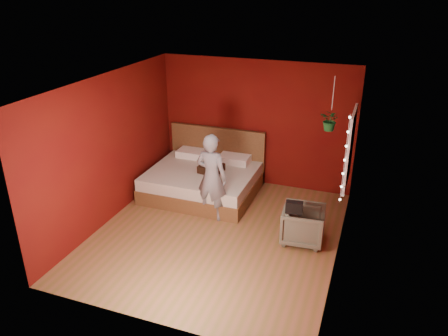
# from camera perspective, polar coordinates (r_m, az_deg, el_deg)

# --- Properties ---
(floor) EXTENTS (4.50, 4.50, 0.00)m
(floor) POSITION_cam_1_polar(r_m,az_deg,el_deg) (7.59, -0.90, -8.55)
(floor) COLOR brown
(floor) RESTS_ON ground
(room_walls) EXTENTS (4.04, 4.54, 2.62)m
(room_walls) POSITION_cam_1_polar(r_m,az_deg,el_deg) (6.84, -0.99, 3.44)
(room_walls) COLOR #5B1109
(room_walls) RESTS_ON ground
(window) EXTENTS (0.05, 0.97, 1.27)m
(window) POSITION_cam_1_polar(r_m,az_deg,el_deg) (7.35, 16.10, 2.45)
(window) COLOR white
(window) RESTS_ON room_walls
(fairy_lights) EXTENTS (0.04, 0.04, 1.45)m
(fairy_lights) POSITION_cam_1_polar(r_m,az_deg,el_deg) (6.86, 15.49, 1.00)
(fairy_lights) COLOR silver
(fairy_lights) RESTS_ON room_walls
(bed) EXTENTS (2.09, 1.78, 1.15)m
(bed) POSITION_cam_1_polar(r_m,az_deg,el_deg) (8.86, -2.59, -1.37)
(bed) COLOR brown
(bed) RESTS_ON ground
(person) EXTENTS (0.63, 0.46, 1.61)m
(person) POSITION_cam_1_polar(r_m,az_deg,el_deg) (7.71, -1.62, -1.22)
(person) COLOR slate
(person) RESTS_ON ground
(armchair) EXTENTS (0.73, 0.71, 0.62)m
(armchair) POSITION_cam_1_polar(r_m,az_deg,el_deg) (7.35, 10.33, -7.31)
(armchair) COLOR #5C5C48
(armchair) RESTS_ON ground
(handbag) EXTENTS (0.28, 0.16, 0.19)m
(handbag) POSITION_cam_1_polar(r_m,az_deg,el_deg) (6.99, 9.15, -5.09)
(handbag) COLOR black
(handbag) RESTS_ON armchair
(throw_pillow) EXTENTS (0.47, 0.47, 0.15)m
(throw_pillow) POSITION_cam_1_polar(r_m,az_deg,el_deg) (8.58, -1.67, -0.04)
(throw_pillow) COLOR black
(throw_pillow) RESTS_ON bed
(hanging_plant) EXTENTS (0.41, 0.39, 0.92)m
(hanging_plant) POSITION_cam_1_polar(r_m,az_deg,el_deg) (7.51, 13.75, 6.06)
(hanging_plant) COLOR silver
(hanging_plant) RESTS_ON room_walls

